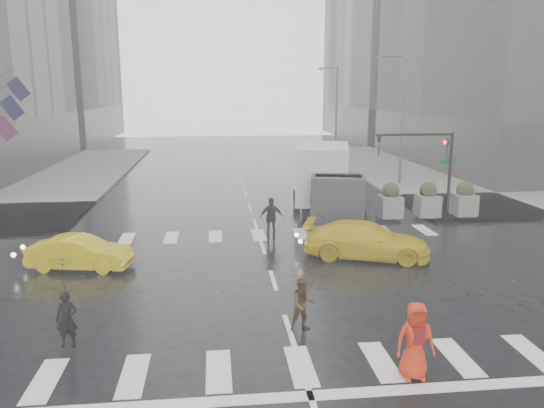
{
  "coord_description": "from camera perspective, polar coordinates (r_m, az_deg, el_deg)",
  "views": [
    {
      "loc": [
        -2.0,
        -17.64,
        6.6
      ],
      "look_at": [
        0.18,
        2.0,
        2.33
      ],
      "focal_mm": 35.0,
      "sensor_mm": 36.0,
      "label": 1
    }
  ],
  "objects": [
    {
      "name": "pedestrian_black",
      "position": [
        14.75,
        -21.47,
        -8.23
      ],
      "size": [
        1.02,
        1.03,
        2.43
      ],
      "rotation": [
        0.0,
        0.0,
        -0.06
      ],
      "color": "black",
      "rests_on": "ground"
    },
    {
      "name": "traffic_signal_pole",
      "position": [
        28.12,
        16.83,
        4.77
      ],
      "size": [
        4.45,
        0.42,
        4.5
      ],
      "color": "black",
      "rests_on": "ground"
    },
    {
      "name": "pedestrian_orange",
      "position": [
        13.05,
        15.16,
        -13.99
      ],
      "size": [
        0.94,
        0.63,
        1.86
      ],
      "rotation": [
        0.0,
        0.0,
        -0.05
      ],
      "color": "red",
      "rests_on": "ground"
    },
    {
      "name": "planter_mid",
      "position": [
        28.64,
        16.4,
        0.39
      ],
      "size": [
        1.1,
        1.1,
        1.8
      ],
      "color": "slate",
      "rests_on": "ground"
    },
    {
      "name": "street_lamp_near",
      "position": [
        37.93,
        13.7,
        9.37
      ],
      "size": [
        2.15,
        0.22,
        9.0
      ],
      "color": "#59595B",
      "rests_on": "ground"
    },
    {
      "name": "planter_east",
      "position": [
        29.47,
        19.99,
        0.47
      ],
      "size": [
        1.1,
        1.1,
        1.8
      ],
      "color": "slate",
      "rests_on": "ground"
    },
    {
      "name": "ground",
      "position": [
        18.94,
        0.13,
        -8.18
      ],
      "size": [
        120.0,
        120.0,
        0.0
      ],
      "primitive_type": "plane",
      "color": "black",
      "rests_on": "ground"
    },
    {
      "name": "flag_cluster",
      "position": [
        38.45,
        -26.61,
        9.51
      ],
      "size": [
        2.87,
        3.06,
        4.69
      ],
      "color": "#59595B",
      "rests_on": "ground"
    },
    {
      "name": "taxi_mid",
      "position": [
        21.15,
        -19.94,
        -4.96
      ],
      "size": [
        3.97,
        1.98,
        1.25
      ],
      "primitive_type": "imported",
      "rotation": [
        0.0,
        0.0,
        1.39
      ],
      "color": "#E0BD0B",
      "rests_on": "ground"
    },
    {
      "name": "road_markings",
      "position": [
        18.94,
        0.13,
        -8.17
      ],
      "size": [
        18.0,
        48.0,
        0.01
      ],
      "primitive_type": null,
      "color": "silver",
      "rests_on": "ground"
    },
    {
      "name": "sidewalk_ne",
      "position": [
        41.71,
        24.82,
        2.07
      ],
      "size": [
        35.0,
        35.0,
        0.15
      ],
      "primitive_type": "cube",
      "color": "slate",
      "rests_on": "ground"
    },
    {
      "name": "pedestrian_brown",
      "position": [
        15.0,
        3.37,
        -10.73
      ],
      "size": [
        0.81,
        0.68,
        1.52
      ],
      "primitive_type": "imported",
      "rotation": [
        0.0,
        0.0,
        0.15
      ],
      "color": "#3F2B16",
      "rests_on": "ground"
    },
    {
      "name": "box_truck",
      "position": [
        27.87,
        5.91,
        2.58
      ],
      "size": [
        2.61,
        6.96,
        3.7
      ],
      "rotation": [
        0.0,
        0.0,
        -0.24
      ],
      "color": "silver",
      "rests_on": "ground"
    },
    {
      "name": "planter_west",
      "position": [
        27.94,
        12.61,
        0.31
      ],
      "size": [
        1.1,
        1.1,
        1.8
      ],
      "color": "slate",
      "rests_on": "ground"
    },
    {
      "name": "pedestrian_far_b",
      "position": [
        25.01,
        4.67,
        -1.1
      ],
      "size": [
        1.22,
        1.23,
        1.73
      ],
      "primitive_type": "imported",
      "rotation": [
        0.0,
        0.0,
        2.33
      ],
      "color": "black",
      "rests_on": "ground"
    },
    {
      "name": "building_ne_far",
      "position": [
        80.49,
        17.31,
        18.58
      ],
      "size": [
        26.05,
        26.05,
        36.0
      ],
      "color": "#A29D8D",
      "rests_on": "ground"
    },
    {
      "name": "pedestrian_far_a",
      "position": [
        24.09,
        -0.05,
        -1.45
      ],
      "size": [
        1.1,
        0.71,
        1.82
      ],
      "primitive_type": "imported",
      "rotation": [
        0.0,
        0.0,
        3.08
      ],
      "color": "black",
      "rests_on": "ground"
    },
    {
      "name": "street_lamp_far",
      "position": [
        57.14,
        6.81,
        10.46
      ],
      "size": [
        2.15,
        0.22,
        9.0
      ],
      "color": "#59595B",
      "rests_on": "ground"
    },
    {
      "name": "taxi_rear",
      "position": [
        21.52,
        10.14,
        -3.85
      ],
      "size": [
        4.77,
        3.24,
        1.44
      ],
      "primitive_type": "imported",
      "rotation": [
        0.0,
        0.0,
        1.26
      ],
      "color": "#E0BD0B",
      "rests_on": "ground"
    }
  ]
}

